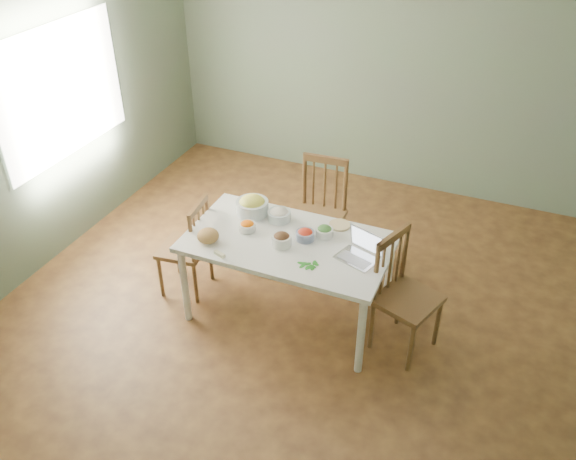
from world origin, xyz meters
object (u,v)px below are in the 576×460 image
at_px(chair_far, 318,216).
at_px(chair_right, 409,297).
at_px(bread_boule, 208,236).
at_px(dining_table, 288,278).
at_px(chair_left, 183,246).
at_px(bowl_squash, 252,205).
at_px(laptop, 357,248).

relative_size(chair_far, chair_right, 1.02).
bearing_deg(chair_right, bread_boule, 119.14).
distance_m(dining_table, bread_boule, 0.77).
bearing_deg(chair_right, chair_left, 110.74).
relative_size(bowl_squash, laptop, 0.92).
bearing_deg(chair_left, dining_table, 85.05).
height_order(dining_table, bowl_squash, bowl_squash).
xyz_separation_m(dining_table, chair_far, (-0.04, 0.79, 0.14)).
height_order(chair_far, bowl_squash, chair_far).
bearing_deg(chair_left, chair_far, 124.18).
relative_size(bread_boule, laptop, 0.58).
bearing_deg(dining_table, chair_left, -178.05).
bearing_deg(laptop, dining_table, -163.90).
bearing_deg(chair_right, laptop, 113.25).
height_order(chair_far, chair_left, chair_far).
distance_m(chair_left, laptop, 1.61).
height_order(chair_right, laptop, chair_right).
height_order(chair_left, laptop, laptop).
bearing_deg(laptop, chair_far, 145.73).
bearing_deg(laptop, chair_right, 22.24).
relative_size(chair_right, bread_boule, 5.85).
relative_size(dining_table, chair_left, 1.77).
bearing_deg(bowl_squash, bread_boule, -105.07).
relative_size(dining_table, chair_far, 1.57).
height_order(chair_far, chair_right, chair_far).
height_order(dining_table, chair_left, chair_left).
bearing_deg(chair_far, chair_left, -142.21).
distance_m(bread_boule, laptop, 1.18).
distance_m(chair_far, chair_right, 1.30).
height_order(chair_right, bread_boule, chair_right).
bearing_deg(chair_left, laptop, 83.32).
bearing_deg(bowl_squash, chair_far, 53.09).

